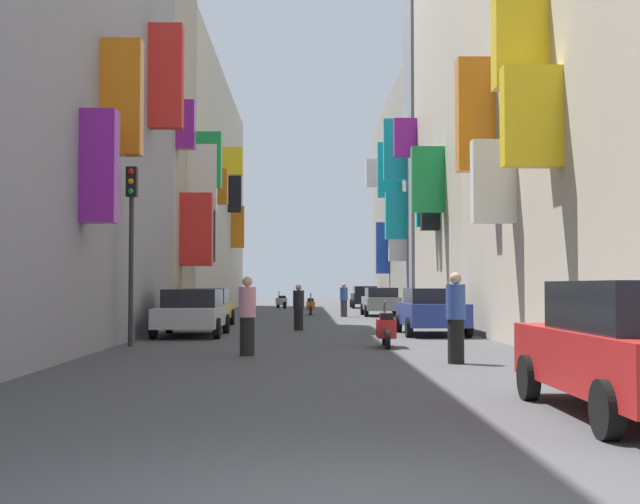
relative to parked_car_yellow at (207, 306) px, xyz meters
name	(u,v)px	position (x,y,z in m)	size (l,w,h in m)	color
ground_plane	(311,322)	(3.91, 3.70, -0.74)	(140.00, 140.00, 0.00)	#424244
building_left_mid_a	(112,116)	(-4.05, 2.07, 7.58)	(7.34, 6.47, 16.70)	#9E9384
building_left_mid_b	(176,195)	(-4.08, 19.49, 6.22)	(7.35, 28.39, 13.92)	#BCB29E
building_right_mid_a	(506,62)	(11.90, 2.51, 9.95)	(7.24, 12.22, 21.40)	#BCB29E
building_right_mid_c	(464,104)	(11.88, 11.67, 10.13)	(7.17, 3.72, 21.82)	gray
building_right_far	(431,207)	(11.90, 23.60, 5.92)	(7.26, 20.17, 13.32)	gray
parked_car_yellow	(207,306)	(0.00, 0.00, 0.00)	(1.85, 4.01, 1.41)	gold
parked_car_silver	(192,311)	(0.25, -6.01, 0.00)	(1.99, 4.44, 1.41)	#B7B7BC
parked_car_grey	(381,301)	(7.50, 11.05, 0.01)	(1.84, 4.38, 1.41)	slate
parked_car_blue	(432,310)	(7.59, -5.62, 0.02)	(1.94, 4.26, 1.44)	navy
parked_car_black	(365,297)	(7.75, 26.15, 0.04)	(1.88, 3.94, 1.48)	black
parked_car_red	(634,347)	(7.46, -22.24, 0.07)	(1.83, 4.48, 1.58)	#B21E1E
scooter_orange	(311,306)	(3.97, 12.90, -0.28)	(0.45, 1.96, 1.13)	orange
scooter_silver	(281,301)	(2.11, 25.18, -0.28)	(0.80, 1.91, 1.13)	#ADADB2
scooter_black	(247,304)	(0.43, 16.30, -0.28)	(0.53, 1.93, 1.13)	black
scooter_red	(386,329)	(5.66, -10.94, -0.28)	(0.48, 1.85, 1.13)	red
pedestrian_crossing	(456,318)	(6.60, -15.38, 0.15)	(0.50, 0.50, 1.78)	black
pedestrian_near_left	(344,300)	(5.57, 9.68, 0.08)	(0.52, 0.52, 1.65)	#343434
pedestrian_near_right	(299,308)	(3.45, -2.87, 0.03)	(0.53, 0.53, 1.56)	black
pedestrian_mid_street	(247,316)	(2.40, -13.40, 0.12)	(0.53, 0.53, 1.72)	black
traffic_light_near_corner	(131,225)	(-0.70, -10.56, 2.31)	(0.26, 0.34, 4.50)	#2D2D2D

